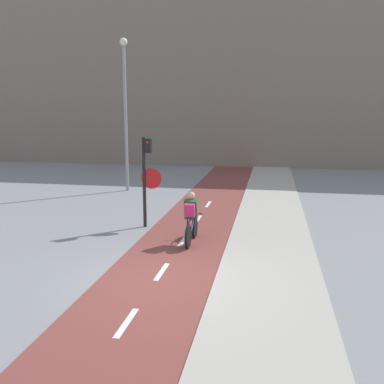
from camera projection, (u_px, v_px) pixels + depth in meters
The scene contains 7 objects.
ground_plane at pixel (156, 281), 9.56m from camera, with size 120.00×120.00×0.00m, color gray.
bike_lane at pixel (156, 280), 9.56m from camera, with size 2.58×60.00×0.02m.
sidewalk_strip at pixel (269, 288), 9.11m from camera, with size 2.40×60.00×0.05m.
building_row_background at pixel (239, 76), 30.24m from camera, with size 60.00×5.20×12.29m.
traffic_light_pole at pixel (147, 172), 13.67m from camera, with size 0.67×0.25×2.92m.
street_lamp_far at pixel (125, 100), 19.58m from camera, with size 0.36×0.36×6.95m.
cyclist_near at pixel (191, 219), 12.12m from camera, with size 0.46×1.69×1.50m.
Camera 1 is at (2.44, -8.72, 3.74)m, focal length 40.00 mm.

